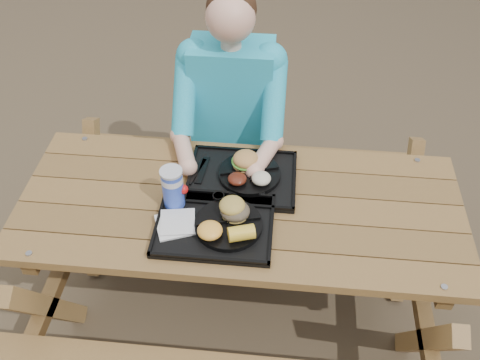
{
  "coord_description": "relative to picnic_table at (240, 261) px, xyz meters",
  "views": [
    {
      "loc": [
        0.15,
        -1.49,
        2.31
      ],
      "look_at": [
        0.0,
        0.0,
        0.88
      ],
      "focal_mm": 40.0,
      "sensor_mm": 36.0,
      "label": 1
    }
  ],
  "objects": [
    {
      "name": "mac_cheese",
      "position": [
        -0.09,
        -0.21,
        0.44
      ],
      "size": [
        0.09,
        0.09,
        0.05
      ],
      "primitive_type": "ellipsoid",
      "color": "#FFBB43",
      "rests_on": "plate_near"
    },
    {
      "name": "plate_near",
      "position": [
        -0.03,
        -0.14,
        0.41
      ],
      "size": [
        0.26,
        0.26,
        0.02
      ],
      "primitive_type": "cylinder",
      "color": "black",
      "rests_on": "tray_near"
    },
    {
      "name": "burger",
      "position": [
        0.01,
        0.19,
        0.46
      ],
      "size": [
        0.11,
        0.11,
        0.1
      ],
      "primitive_type": null,
      "color": "#C38644",
      "rests_on": "plate_far"
    },
    {
      "name": "soda_cup",
      "position": [
        -0.26,
        -0.05,
        0.48
      ],
      "size": [
        0.08,
        0.08,
        0.17
      ],
      "primitive_type": "cylinder",
      "color": "blue",
      "rests_on": "tray_near"
    },
    {
      "name": "sandwich",
      "position": [
        -0.01,
        -0.1,
        0.47
      ],
      "size": [
        0.11,
        0.11,
        0.11
      ],
      "primitive_type": null,
      "color": "#B99741",
      "rests_on": "plate_near"
    },
    {
      "name": "plate_far",
      "position": [
        0.03,
        0.15,
        0.41
      ],
      "size": [
        0.26,
        0.26,
        0.02
      ],
      "primitive_type": "cylinder",
      "color": "black",
      "rests_on": "tray_far"
    },
    {
      "name": "cutlery_far",
      "position": [
        -0.18,
        0.16,
        0.4
      ],
      "size": [
        0.04,
        0.17,
        0.01
      ],
      "primitive_type": "cube",
      "rotation": [
        0.0,
        0.0,
        -0.09
      ],
      "color": "black",
      "rests_on": "tray_far"
    },
    {
      "name": "tray_far",
      "position": [
        -0.0,
        0.14,
        0.39
      ],
      "size": [
        0.45,
        0.35,
        0.02
      ],
      "primitive_type": "cube",
      "color": "black",
      "rests_on": "picnic_table"
    },
    {
      "name": "picnic_table",
      "position": [
        0.0,
        0.0,
        0.0
      ],
      "size": [
        1.8,
        1.49,
        0.75
      ],
      "primitive_type": null,
      "color": "#999999",
      "rests_on": "ground"
    },
    {
      "name": "diner",
      "position": [
        -0.09,
        0.57,
        0.27
      ],
      "size": [
        0.48,
        0.84,
        1.28
      ],
      "primitive_type": null,
      "color": "#1985B5",
      "rests_on": "ground"
    },
    {
      "name": "condiment_mustard",
      "position": [
        -0.03,
        -0.01,
        0.41
      ],
      "size": [
        0.04,
        0.04,
        0.03
      ],
      "primitive_type": "cylinder",
      "color": "gold",
      "rests_on": "tray_near"
    },
    {
      "name": "condiment_bbq",
      "position": [
        -0.09,
        -0.01,
        0.41
      ],
      "size": [
        0.05,
        0.05,
        0.03
      ],
      "primitive_type": "cylinder",
      "color": "black",
      "rests_on": "tray_near"
    },
    {
      "name": "corn_cob",
      "position": [
        0.03,
        -0.22,
        0.44
      ],
      "size": [
        0.12,
        0.12,
        0.06
      ],
      "primitive_type": null,
      "rotation": [
        0.0,
        0.0,
        0.31
      ],
      "color": "yellow",
      "rests_on": "plate_near"
    },
    {
      "name": "baked_beans",
      "position": [
        -0.02,
        0.08,
        0.43
      ],
      "size": [
        0.08,
        0.08,
        0.04
      ],
      "primitive_type": "ellipsoid",
      "color": "#561E11",
      "rests_on": "plate_far"
    },
    {
      "name": "napkin_stack",
      "position": [
        -0.24,
        -0.16,
        0.4
      ],
      "size": [
        0.18,
        0.18,
        0.02
      ],
      "primitive_type": "cube",
      "rotation": [
        0.0,
        0.0,
        0.37
      ],
      "color": "silver",
      "rests_on": "tray_near"
    },
    {
      "name": "tray_near",
      "position": [
        -0.08,
        -0.14,
        0.39
      ],
      "size": [
        0.45,
        0.35,
        0.02
      ],
      "primitive_type": "cube",
      "color": "black",
      "rests_on": "picnic_table"
    },
    {
      "name": "potato_salad",
      "position": [
        0.08,
        0.09,
        0.44
      ],
      "size": [
        0.08,
        0.08,
        0.04
      ],
      "primitive_type": "ellipsoid",
      "color": "beige",
      "rests_on": "plate_far"
    },
    {
      "name": "ground",
      "position": [
        0.0,
        0.0,
        -0.38
      ],
      "size": [
        60.0,
        60.0,
        0.0
      ],
      "primitive_type": "plane",
      "color": "#999999",
      "rests_on": "ground"
    }
  ]
}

